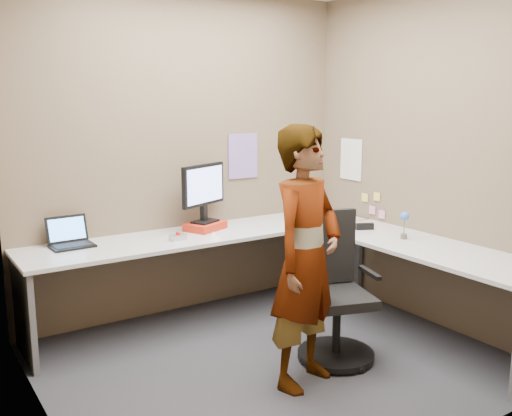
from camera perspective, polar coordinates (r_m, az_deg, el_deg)
ground at (r=4.13m, az=1.81°, el=-15.04°), size 3.00×3.00×0.00m
wall_back at (r=4.86m, az=-6.93°, el=5.43°), size 3.00×0.00×3.00m
wall_right at (r=4.76m, az=16.96°, el=4.92°), size 0.00×2.70×2.70m
wall_left at (r=3.14m, az=-21.12°, el=1.81°), size 0.00×2.70×2.70m
desk at (r=4.45m, az=3.64°, el=-5.00°), size 2.98×2.58×0.73m
paper_ream at (r=4.77m, az=-5.10°, el=-1.81°), size 0.39×0.34×0.06m
monitor at (r=4.72m, az=-5.26°, el=1.99°), size 0.48×0.25×0.48m
laptop at (r=4.45m, az=-18.12°, el=-2.92°), size 0.31×0.26×0.22m
trackball_mouse at (r=4.45m, az=-7.83°, el=-2.88°), size 0.12×0.08×0.07m
origami at (r=4.45m, az=-4.25°, el=-2.74°), size 0.10×0.10×0.06m
stapler at (r=4.84m, az=10.81°, el=-1.82°), size 0.15×0.10×0.05m
flower at (r=4.56m, az=14.62°, el=-1.26°), size 0.07×0.07×0.22m
calendar_purple at (r=5.12m, az=-1.30°, el=5.22°), size 0.30×0.01×0.40m
calendar_white at (r=5.38m, az=9.48°, el=4.82°), size 0.01×0.28×0.38m
sticky_note_a at (r=5.17m, az=11.99°, el=1.13°), size 0.01×0.07×0.07m
sticky_note_b at (r=5.23m, az=11.55°, el=-0.20°), size 0.01×0.07×0.07m
sticky_note_c at (r=5.15m, az=12.48°, el=-0.63°), size 0.01×0.07×0.07m
sticky_note_d at (r=5.28m, az=10.84°, el=1.04°), size 0.01×0.07×0.07m
office_chair at (r=4.08m, az=7.76°, el=-9.13°), size 0.58×0.57×1.01m
person at (r=3.58m, az=5.01°, el=-5.01°), size 0.70×0.58×1.66m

